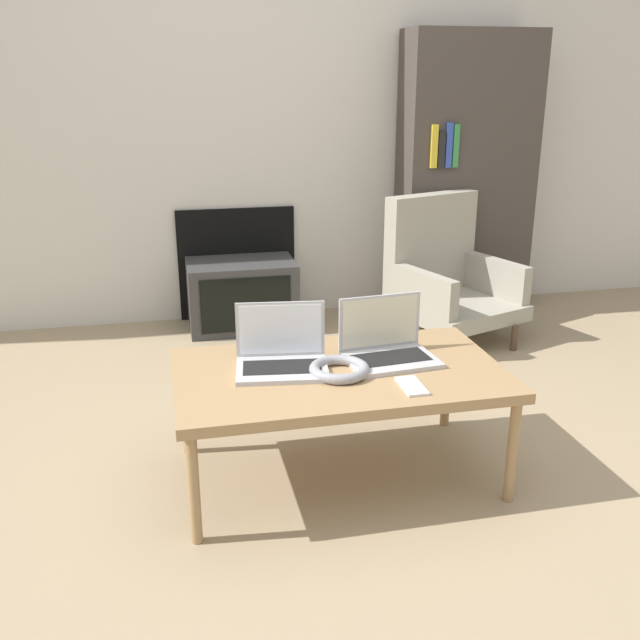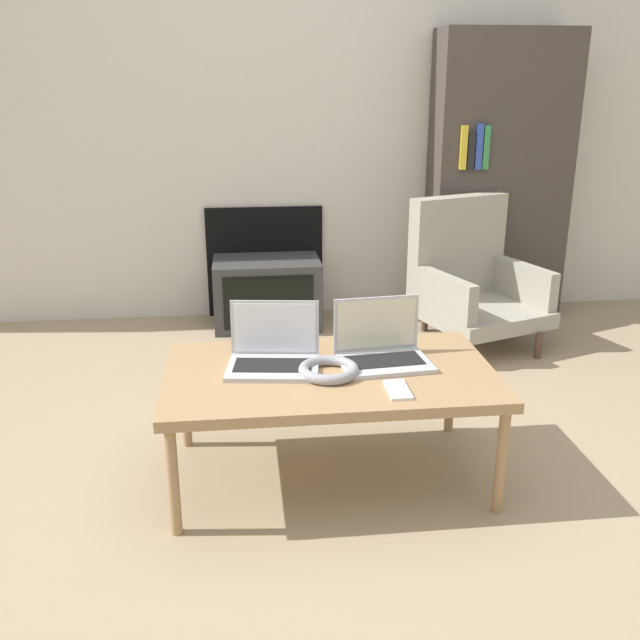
# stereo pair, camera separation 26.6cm
# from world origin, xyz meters

# --- Properties ---
(ground_plane) EXTENTS (14.00, 14.00, 0.00)m
(ground_plane) POSITION_xyz_m (0.00, 0.00, 0.00)
(ground_plane) COLOR #998466
(wall_back) EXTENTS (7.00, 0.08, 2.60)m
(wall_back) POSITION_xyz_m (-0.00, 2.01, 1.29)
(wall_back) COLOR beige
(wall_back) RESTS_ON ground_plane
(table) EXTENTS (1.11, 0.64, 0.40)m
(table) POSITION_xyz_m (0.00, 0.12, 0.37)
(table) COLOR #9E7A51
(table) RESTS_ON ground_plane
(laptop_left) EXTENTS (0.33, 0.27, 0.21)m
(laptop_left) POSITION_xyz_m (-0.19, 0.18, 0.45)
(laptop_left) COLOR #B2B2B7
(laptop_left) RESTS_ON table
(laptop_right) EXTENTS (0.33, 0.25, 0.21)m
(laptop_right) POSITION_xyz_m (0.19, 0.18, 0.45)
(laptop_right) COLOR #B2B2B7
(laptop_right) RESTS_ON table
(headphones) EXTENTS (0.20, 0.20, 0.04)m
(headphones) POSITION_xyz_m (-0.01, 0.08, 0.42)
(headphones) COLOR gray
(headphones) RESTS_ON table
(phone) EXTENTS (0.07, 0.15, 0.01)m
(phone) POSITION_xyz_m (0.19, -0.07, 0.41)
(phone) COLOR silver
(phone) RESTS_ON table
(tv) EXTENTS (0.59, 0.39, 0.38)m
(tv) POSITION_xyz_m (-0.14, 1.77, 0.19)
(tv) COLOR #383838
(tv) RESTS_ON ground_plane
(armchair) EXTENTS (0.72, 0.72, 0.75)m
(armchair) POSITION_xyz_m (0.91, 1.42, 0.33)
(armchair) COLOR gray
(armchair) RESTS_ON ground_plane
(bookshelf) EXTENTS (0.75, 0.32, 1.59)m
(bookshelf) POSITION_xyz_m (1.17, 1.81, 0.79)
(bookshelf) COLOR #3F3833
(bookshelf) RESTS_ON ground_plane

